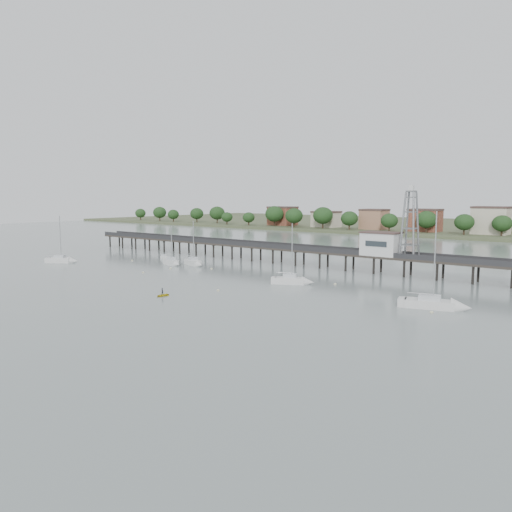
% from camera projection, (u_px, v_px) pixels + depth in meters
% --- Properties ---
extents(ground_plane, '(500.00, 500.00, 0.00)m').
position_uv_depth(ground_plane, '(75.00, 303.00, 80.29)').
color(ground_plane, slate).
rests_on(ground_plane, ground).
extents(pier, '(150.00, 5.00, 5.50)m').
position_uv_depth(pier, '(288.00, 249.00, 126.37)').
color(pier, '#2D2823').
rests_on(pier, ground).
extents(pier_building, '(8.40, 5.40, 5.30)m').
position_uv_depth(pier_building, '(381.00, 244.00, 110.52)').
color(pier_building, silver).
rests_on(pier_building, ground).
extents(lattice_tower, '(3.20, 3.20, 15.50)m').
position_uv_depth(lattice_tower, '(410.00, 225.00, 105.96)').
color(lattice_tower, slate).
rests_on(lattice_tower, ground).
extents(sailboat_b, '(7.23, 3.85, 11.60)m').
position_uv_depth(sailboat_b, '(195.00, 263.00, 123.58)').
color(sailboat_b, silver).
rests_on(sailboat_b, ground).
extents(sailboat_c, '(7.71, 5.47, 12.54)m').
position_uv_depth(sailboat_c, '(296.00, 281.00, 97.43)').
color(sailboat_c, silver).
rests_on(sailboat_c, ground).
extents(sailboat_a, '(7.71, 6.06, 12.80)m').
position_uv_depth(sailboat_a, '(64.00, 260.00, 129.04)').
color(sailboat_a, silver).
rests_on(sailboat_a, ground).
extents(sailboat_d, '(10.06, 5.44, 15.81)m').
position_uv_depth(sailboat_d, '(441.00, 305.00, 75.81)').
color(sailboat_d, silver).
rests_on(sailboat_d, ground).
extents(sailboat_f, '(6.22, 2.91, 10.13)m').
position_uv_depth(sailboat_f, '(173.00, 263.00, 124.22)').
color(sailboat_f, silver).
rests_on(sailboat_f, ground).
extents(white_tender, '(3.29, 1.44, 1.27)m').
position_uv_depth(white_tender, '(166.00, 257.00, 137.45)').
color(white_tender, silver).
rests_on(white_tender, ground).
extents(yellow_dinghy, '(1.76, 0.58, 2.44)m').
position_uv_depth(yellow_dinghy, '(162.00, 296.00, 85.91)').
color(yellow_dinghy, yellow).
rests_on(yellow_dinghy, ground).
extents(dinghy_occupant, '(0.45, 1.16, 0.27)m').
position_uv_depth(dinghy_occupant, '(162.00, 296.00, 85.91)').
color(dinghy_occupant, black).
rests_on(dinghy_occupant, ground).
extents(mooring_buoys, '(84.06, 19.67, 0.39)m').
position_uv_depth(mooring_buoys, '(219.00, 277.00, 106.10)').
color(mooring_buoys, beige).
rests_on(mooring_buoys, ground).
extents(far_shore, '(500.00, 170.00, 10.40)m').
position_uv_depth(far_shore, '(482.00, 227.00, 265.71)').
color(far_shore, '#475133').
rests_on(far_shore, ground).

